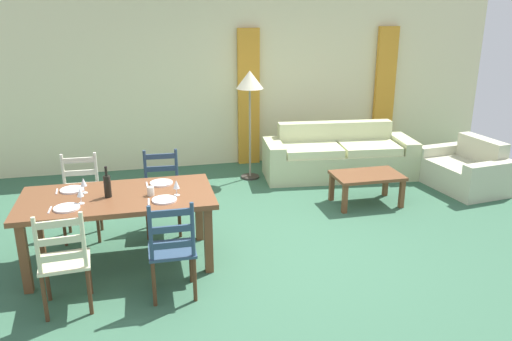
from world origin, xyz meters
name	(u,v)px	position (x,y,z in m)	size (l,w,h in m)	color
ground_plane	(262,250)	(0.00, 0.00, -0.01)	(9.60, 9.60, 0.02)	#366248
wall_far	(213,82)	(0.00, 3.30, 1.35)	(9.60, 0.16, 2.70)	beige
curtain_panel_left	(249,98)	(0.55, 3.16, 1.10)	(0.35, 0.08, 2.20)	orange
curtain_panel_right	(384,92)	(2.95, 3.16, 1.10)	(0.35, 0.08, 2.20)	orange
dining_table	(118,204)	(-1.48, 0.04, 0.66)	(1.90, 0.96, 0.75)	brown
dining_chair_near_left	(64,262)	(-1.92, -0.74, 0.48)	(0.45, 0.43, 0.96)	beige
dining_chair_near_right	(172,249)	(-1.01, -0.72, 0.48)	(0.42, 0.40, 0.96)	navy
dining_chair_far_left	(81,197)	(-1.92, 0.82, 0.48)	(0.43, 0.41, 0.96)	beige
dining_chair_far_right	(162,192)	(-1.01, 0.76, 0.48)	(0.44, 0.42, 0.96)	#2B3E56
dinner_plate_near_left	(67,208)	(-1.93, -0.21, 0.76)	(0.24, 0.24, 0.02)	white
fork_near_left	(50,210)	(-2.08, -0.21, 0.75)	(0.02, 0.17, 0.01)	silver
dinner_plate_near_right	(164,200)	(-1.03, -0.21, 0.76)	(0.24, 0.24, 0.02)	white
fork_near_right	(149,202)	(-1.18, -0.21, 0.75)	(0.02, 0.17, 0.01)	silver
dinner_plate_far_left	(72,190)	(-1.93, 0.29, 0.76)	(0.24, 0.24, 0.02)	white
fork_far_left	(57,191)	(-2.08, 0.29, 0.75)	(0.02, 0.17, 0.01)	silver
dinner_plate_far_right	(161,183)	(-1.03, 0.29, 0.76)	(0.24, 0.24, 0.02)	white
fork_far_right	(147,185)	(-1.18, 0.29, 0.75)	(0.02, 0.17, 0.01)	silver
wine_bottle	(107,186)	(-1.56, 0.02, 0.87)	(0.07, 0.07, 0.32)	black
wine_glass_near_left	(80,193)	(-1.81, -0.11, 0.86)	(0.06, 0.06, 0.16)	white
wine_glass_near_right	(176,185)	(-0.90, -0.09, 0.86)	(0.06, 0.06, 0.16)	white
wine_glass_far_left	(83,183)	(-1.80, 0.19, 0.86)	(0.06, 0.06, 0.16)	white
coffee_cup_primary	(151,191)	(-1.15, -0.03, 0.80)	(0.07, 0.07, 0.09)	beige
couch	(338,157)	(1.76, 2.21, 0.29)	(2.35, 1.02, 0.80)	beige
coffee_table	(367,179)	(1.68, 0.99, 0.36)	(0.90, 0.56, 0.42)	brown
armchair_upholstered	(467,171)	(3.37, 1.25, 0.25)	(0.94, 1.25, 0.72)	beige
standing_lamp	(250,86)	(0.40, 2.39, 1.41)	(0.40, 0.40, 1.64)	#332D28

